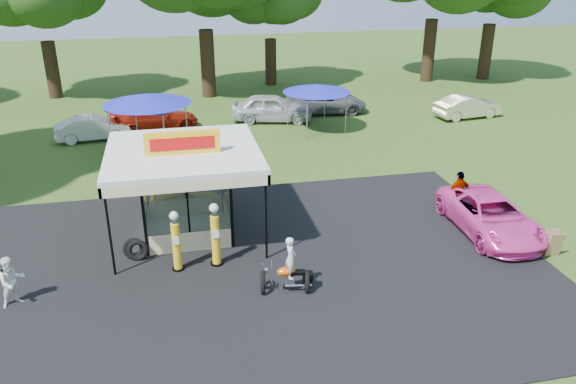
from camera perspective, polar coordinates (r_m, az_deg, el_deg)
name	(u,v)px	position (r m, az deg, el deg)	size (l,w,h in m)	color
ground	(263,300)	(17.62, -2.53, -10.89)	(120.00, 120.00, 0.00)	#33541A
asphalt_apron	(253,267)	(19.28, -3.56, -7.57)	(20.00, 14.00, 0.04)	black
gas_station_kiosk	(186,190)	(21.02, -10.34, 0.19)	(5.40, 5.40, 4.18)	white
gas_pump_left	(176,243)	(18.93, -11.29, -5.08)	(0.41, 0.41, 2.17)	black
gas_pump_right	(215,236)	(18.99, -7.38, -4.48)	(0.43, 0.43, 2.30)	black
motorcycle	(289,270)	(17.62, 0.07, -7.91)	(1.71, 1.01, 1.97)	black
spare_tires	(136,249)	(20.23, -15.21, -5.65)	(0.93, 0.58, 0.79)	black
a_frame_sign	(554,243)	(21.79, 25.37, -4.74)	(0.55, 0.51, 0.95)	#593819
kiosk_car	(186,199)	(23.56, -10.36, -0.67)	(1.13, 2.82, 0.96)	yellow
pink_sedan	(490,215)	(22.51, 19.84, -2.25)	(2.38, 5.16, 1.44)	#FA44B0
spectator_west	(12,281)	(18.86, -26.24, -8.15)	(0.79, 0.62, 1.62)	white
spectator_east_b	(459,193)	(23.69, 16.97, -0.07)	(1.07, 0.44, 1.82)	gray
bg_car_a	(93,128)	(33.80, -19.17, 6.15)	(1.44, 4.14, 1.36)	silver
bg_car_b	(154,119)	(34.51, -13.45, 7.27)	(2.11, 5.20, 1.51)	#981C0B
bg_car_c	(272,108)	(35.57, -1.64, 8.54)	(2.03, 5.04, 1.72)	silver
bg_car_d	(327,102)	(37.67, 3.93, 9.13)	(2.42, 5.24, 1.46)	#5A5A5D
bg_car_e	(468,107)	(38.19, 17.80, 8.25)	(1.52, 4.35, 1.43)	#C2BD94
tent_west	(147,99)	(30.15, -14.15, 9.12)	(4.55, 4.55, 3.18)	gray
tent_east	(317,89)	(33.35, 2.93, 10.45)	(3.97, 3.97, 2.78)	gray
oak_far_d	(270,2)	(45.30, -1.84, 18.75)	(8.35, 8.35, 9.94)	black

